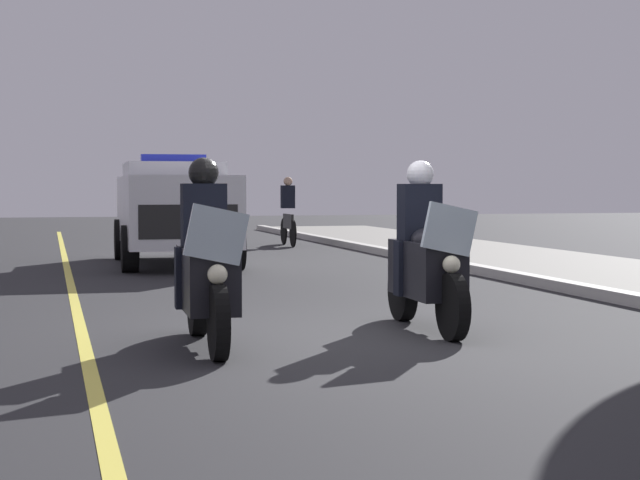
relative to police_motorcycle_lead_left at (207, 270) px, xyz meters
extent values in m
plane|color=#28282B|center=(-0.32, 1.34, -0.70)|extent=(80.00, 80.00, 0.00)
cube|color=#E0D14C|center=(-0.32, -1.07, -0.70)|extent=(48.00, 0.12, 0.01)
cylinder|color=black|center=(0.76, -0.02, -0.38)|extent=(0.64, 0.14, 0.64)
cylinder|color=black|center=(-0.74, 0.02, -0.38)|extent=(0.64, 0.16, 0.64)
cube|color=black|center=(0.03, 0.00, -0.08)|extent=(1.21, 0.47, 0.56)
ellipsoid|color=black|center=(0.08, 0.00, 0.22)|extent=(0.57, 0.33, 0.24)
cube|color=silver|center=(0.66, -0.02, 0.35)|extent=(0.07, 0.56, 0.53)
sphere|color=#F9F4CC|center=(0.72, -0.02, 0.02)|extent=(0.17, 0.17, 0.17)
sphere|color=red|center=(0.53, -0.17, 0.28)|extent=(0.09, 0.09, 0.09)
sphere|color=#1933F2|center=(0.54, 0.15, 0.28)|extent=(0.09, 0.09, 0.09)
cube|color=black|center=(-0.20, 0.01, 0.48)|extent=(0.29, 0.41, 0.60)
cube|color=black|center=(-0.13, 0.20, -0.08)|extent=(0.18, 0.14, 0.56)
cube|color=black|center=(-0.14, -0.20, -0.08)|extent=(0.18, 0.14, 0.56)
sphere|color=black|center=(-0.18, 0.00, 0.88)|extent=(0.28, 0.28, 0.28)
cylinder|color=black|center=(0.26, 2.28, -0.38)|extent=(0.64, 0.14, 0.64)
cylinder|color=black|center=(-1.24, 2.32, -0.38)|extent=(0.64, 0.16, 0.64)
cube|color=black|center=(-0.47, 2.30, -0.08)|extent=(1.21, 0.47, 0.56)
ellipsoid|color=black|center=(-0.42, 2.30, 0.22)|extent=(0.57, 0.33, 0.24)
cube|color=silver|center=(0.16, 2.29, 0.35)|extent=(0.07, 0.56, 0.53)
sphere|color=#F9F4CC|center=(0.22, 2.29, 0.02)|extent=(0.17, 0.17, 0.17)
sphere|color=red|center=(0.02, 2.13, 0.28)|extent=(0.09, 0.09, 0.09)
sphere|color=#1933F2|center=(0.03, 2.45, 0.28)|extent=(0.09, 0.09, 0.09)
cube|color=black|center=(-0.70, 2.31, 0.48)|extent=(0.29, 0.41, 0.60)
cube|color=black|center=(-0.64, 2.51, -0.08)|extent=(0.18, 0.14, 0.56)
cube|color=black|center=(-0.65, 2.11, -0.08)|extent=(0.18, 0.14, 0.56)
sphere|color=silver|center=(-0.68, 2.31, 0.88)|extent=(0.28, 0.28, 0.28)
cube|color=silver|center=(-9.79, 0.89, 0.32)|extent=(4.95, 2.03, 1.24)
cube|color=silver|center=(-10.09, 0.89, 1.02)|extent=(2.44, 1.81, 0.36)
cube|color=#2633D8|center=(-9.89, 0.89, 1.28)|extent=(0.31, 1.21, 0.14)
cube|color=black|center=(-7.39, 0.82, 0.18)|extent=(0.16, 1.62, 0.56)
cylinder|color=black|center=(-8.22, 1.75, -0.30)|extent=(0.81, 0.30, 0.80)
cylinder|color=black|center=(-8.26, -0.05, -0.30)|extent=(0.81, 0.30, 0.80)
cylinder|color=black|center=(-11.32, 1.83, -0.30)|extent=(0.81, 0.30, 0.80)
cylinder|color=black|center=(-11.36, 0.03, -0.30)|extent=(0.81, 0.30, 0.80)
cylinder|color=black|center=(-14.50, 4.29, -0.37)|extent=(0.66, 0.06, 0.66)
cylinder|color=black|center=(-15.60, 4.32, -0.37)|extent=(0.66, 0.06, 0.66)
cube|color=black|center=(-15.05, 4.30, -0.10)|extent=(1.00, 0.09, 0.36)
cube|color=black|center=(-15.10, 4.31, 0.50)|extent=(0.25, 0.33, 0.56)
sphere|color=tan|center=(-15.07, 4.30, 0.88)|extent=(0.22, 0.22, 0.22)
camera|label=1|loc=(9.03, -1.37, 0.75)|focal=56.66mm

